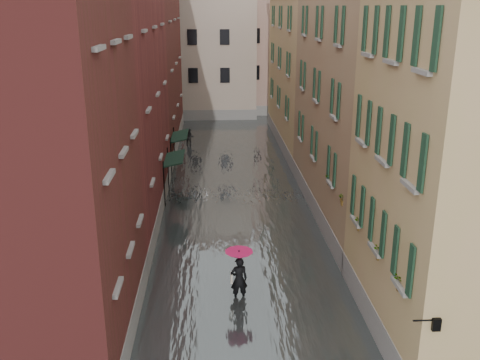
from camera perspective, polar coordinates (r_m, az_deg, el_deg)
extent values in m
plane|color=#515153|center=(20.62, 0.99, -13.28)|extent=(120.00, 120.00, 0.00)
cube|color=#4B5253|center=(32.39, -0.60, -1.09)|extent=(10.00, 60.00, 0.20)
cube|color=maroon|center=(17.12, -22.48, 2.37)|extent=(6.00, 8.00, 13.00)
cube|color=maroon|center=(27.54, -15.14, 8.09)|extent=(6.00, 14.00, 12.50)
cube|color=maroon|center=(42.12, -11.10, 12.67)|extent=(6.00, 16.00, 14.00)
cube|color=tan|center=(18.32, 23.97, 0.70)|extent=(6.00, 8.00, 11.50)
cube|color=#957C5A|center=(28.14, 14.28, 8.88)|extent=(6.00, 14.00, 13.00)
cube|color=tan|center=(42.67, 8.33, 11.18)|extent=(6.00, 16.00, 11.50)
cube|color=#B6A291|center=(55.75, -4.93, 13.66)|extent=(12.00, 9.00, 13.00)
cube|color=tan|center=(58.22, 4.28, 13.36)|extent=(10.00, 9.00, 12.00)
cube|color=black|center=(30.41, -7.02, 2.33)|extent=(1.09, 2.91, 0.31)
cylinder|color=black|center=(29.41, -8.09, -0.61)|extent=(0.06, 0.06, 2.80)
cylinder|color=black|center=(32.16, -7.67, 1.04)|extent=(0.06, 0.06, 2.80)
cube|color=black|center=(35.68, -6.46, 4.70)|extent=(1.09, 3.01, 0.31)
cylinder|color=black|center=(34.55, -7.36, 2.25)|extent=(0.06, 0.06, 2.80)
cylinder|color=black|center=(37.45, -7.04, 3.51)|extent=(0.06, 0.06, 2.80)
cylinder|color=black|center=(14.84, 19.08, -13.97)|extent=(0.60, 0.05, 0.05)
cube|color=black|center=(15.01, 20.13, -14.17)|extent=(0.22, 0.22, 0.35)
cube|color=beige|center=(15.01, 20.13, -14.17)|extent=(0.14, 0.14, 0.24)
cube|color=#995532|center=(16.32, 16.96, -10.47)|extent=(0.22, 0.85, 0.18)
imported|color=#265926|center=(16.13, 17.10, -9.15)|extent=(0.59, 0.51, 0.66)
cube|color=#995532|center=(17.97, 14.88, -7.52)|extent=(0.22, 0.85, 0.18)
imported|color=#265926|center=(17.80, 14.99, -6.30)|extent=(0.59, 0.51, 0.66)
cube|color=#995532|center=(20.05, 12.87, -4.63)|extent=(0.22, 0.85, 0.18)
imported|color=#265926|center=(19.89, 12.95, -3.51)|extent=(0.59, 0.51, 0.66)
cube|color=#995532|center=(22.33, 11.15, -2.13)|extent=(0.22, 0.85, 0.18)
imported|color=#265926|center=(22.19, 11.22, -1.11)|extent=(0.59, 0.51, 0.66)
cube|color=#995532|center=(24.79, 9.70, 0.00)|extent=(0.22, 0.85, 0.18)
imported|color=#265926|center=(24.66, 9.75, 0.92)|extent=(0.59, 0.51, 0.66)
imported|color=black|center=(20.52, -0.11, -10.55)|extent=(0.72, 0.53, 1.80)
cube|color=#BFB49F|center=(20.53, -0.91, -10.38)|extent=(0.08, 0.30, 0.38)
cylinder|color=black|center=(20.31, -0.11, -9.44)|extent=(0.02, 0.02, 1.00)
cone|color=#D50E51|center=(20.05, -0.11, -7.99)|extent=(1.07, 1.07, 0.28)
imported|color=black|center=(43.01, -5.40, 4.55)|extent=(0.80, 0.67, 1.47)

